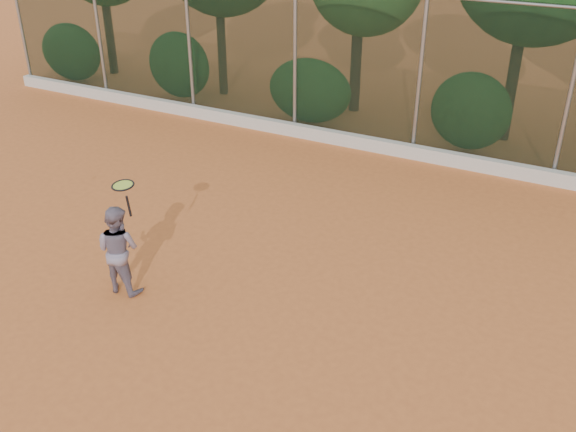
% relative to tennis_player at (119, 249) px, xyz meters
% --- Properties ---
extents(ground, '(80.00, 80.00, 0.00)m').
position_rel_tennis_player_xyz_m(ground, '(2.21, 0.20, -0.70)').
color(ground, '#CD6A30').
rests_on(ground, ground).
extents(concrete_curb, '(24.00, 0.20, 0.30)m').
position_rel_tennis_player_xyz_m(concrete_curb, '(2.21, 7.02, -0.55)').
color(concrete_curb, beige).
rests_on(concrete_curb, ground).
extents(tennis_player, '(0.71, 0.57, 1.40)m').
position_rel_tennis_player_xyz_m(tennis_player, '(0.00, 0.00, 0.00)').
color(tennis_player, gray).
rests_on(tennis_player, ground).
extents(chainlink_fence, '(24.09, 0.09, 3.50)m').
position_rel_tennis_player_xyz_m(chainlink_fence, '(2.21, 7.20, 1.16)').
color(chainlink_fence, black).
rests_on(chainlink_fence, ground).
extents(tennis_racket, '(0.35, 0.35, 0.54)m').
position_rel_tennis_player_xyz_m(tennis_racket, '(0.31, -0.05, 1.10)').
color(tennis_racket, black).
rests_on(tennis_racket, ground).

